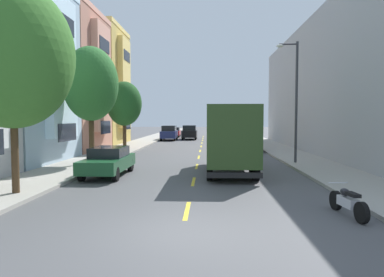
% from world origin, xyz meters
% --- Properties ---
extents(ground_plane, '(160.00, 160.00, 0.00)m').
position_xyz_m(ground_plane, '(0.00, 30.00, 0.00)').
color(ground_plane, '#4C4C4F').
extents(sidewalk_left, '(3.20, 120.00, 0.14)m').
position_xyz_m(sidewalk_left, '(-7.10, 28.00, 0.07)').
color(sidewalk_left, '#A39E93').
rests_on(sidewalk_left, ground_plane).
extents(sidewalk_right, '(3.20, 120.00, 0.14)m').
position_xyz_m(sidewalk_right, '(7.10, 28.00, 0.07)').
color(sidewalk_right, '#A39E93').
rests_on(sidewalk_right, ground_plane).
extents(lane_centerline_dashes, '(0.14, 47.20, 0.01)m').
position_xyz_m(lane_centerline_dashes, '(0.00, 24.50, 0.00)').
color(lane_centerline_dashes, yellow).
rests_on(lane_centerline_dashes, ground_plane).
extents(townhouse_third_terracotta, '(10.75, 8.08, 12.11)m').
position_xyz_m(townhouse_third_terracotta, '(-13.67, 21.05, 5.86)').
color(townhouse_third_terracotta, '#B27560').
rests_on(townhouse_third_terracotta, ground_plane).
extents(townhouse_fourth_mustard, '(11.11, 8.08, 12.78)m').
position_xyz_m(townhouse_fourth_mustard, '(-13.85, 29.34, 6.19)').
color(townhouse_fourth_mustard, tan).
rests_on(townhouse_fourth_mustard, ground_plane).
extents(apartment_block_opposite, '(10.00, 36.00, 10.88)m').
position_xyz_m(apartment_block_opposite, '(13.70, 20.00, 5.44)').
color(apartment_block_opposite, '#A8A8AD').
rests_on(apartment_block_opposite, ground_plane).
extents(street_tree_nearest, '(4.37, 4.37, 7.64)m').
position_xyz_m(street_tree_nearest, '(-6.40, 3.68, 5.13)').
color(street_tree_nearest, '#47331E').
rests_on(street_tree_nearest, sidewalk_left).
extents(street_tree_second, '(3.30, 3.30, 7.05)m').
position_xyz_m(street_tree_second, '(-6.40, 12.15, 4.93)').
color(street_tree_second, '#47331E').
rests_on(street_tree_second, sidewalk_left).
extents(street_tree_third, '(2.95, 2.95, 5.84)m').
position_xyz_m(street_tree_third, '(-6.40, 20.62, 4.10)').
color(street_tree_third, '#47331E').
rests_on(street_tree_third, sidewalk_left).
extents(street_lamp, '(1.35, 0.28, 7.41)m').
position_xyz_m(street_lamp, '(5.96, 13.11, 4.40)').
color(street_lamp, '#38383D').
rests_on(street_lamp, sidewalk_right).
extents(delivery_box_truck, '(2.40, 7.28, 3.49)m').
position_xyz_m(delivery_box_truck, '(1.80, 9.55, 1.95)').
color(delivery_box_truck, '#2D471E').
rests_on(delivery_box_truck, ground_plane).
extents(parked_suv_navy, '(1.99, 4.82, 1.93)m').
position_xyz_m(parked_suv_navy, '(-4.38, 36.98, 0.99)').
color(parked_suv_navy, navy).
rests_on(parked_suv_navy, ground_plane).
extents(parked_sedan_forest, '(1.82, 4.51, 1.43)m').
position_xyz_m(parked_sedan_forest, '(-4.33, 8.49, 0.75)').
color(parked_sedan_forest, '#194C28').
rests_on(parked_sedan_forest, ground_plane).
extents(parked_wagon_champagne, '(1.89, 4.73, 1.50)m').
position_xyz_m(parked_wagon_champagne, '(4.25, 22.06, 0.80)').
color(parked_wagon_champagne, tan).
rests_on(parked_wagon_champagne, ground_plane).
extents(parked_pickup_white, '(2.01, 5.30, 1.73)m').
position_xyz_m(parked_pickup_white, '(4.41, 41.85, 0.83)').
color(parked_pickup_white, silver).
rests_on(parked_pickup_white, ground_plane).
extents(parked_wagon_teal, '(1.87, 4.72, 1.50)m').
position_xyz_m(parked_wagon_teal, '(4.40, 30.82, 0.80)').
color(parked_wagon_teal, '#195B60').
rests_on(parked_wagon_teal, ground_plane).
extents(parked_wagon_red, '(1.93, 4.74, 1.50)m').
position_xyz_m(parked_wagon_red, '(-4.49, 45.03, 0.80)').
color(parked_wagon_red, '#AD1E1E').
rests_on(parked_wagon_red, ground_plane).
extents(parked_pickup_orange, '(2.04, 5.31, 1.73)m').
position_xyz_m(parked_pickup_orange, '(4.22, 50.84, 0.83)').
color(parked_pickup_orange, orange).
rests_on(parked_pickup_orange, ground_plane).
extents(moving_black_sedan, '(1.95, 4.80, 1.93)m').
position_xyz_m(moving_black_sedan, '(-1.80, 38.97, 0.99)').
color(moving_black_sedan, black).
rests_on(moving_black_sedan, ground_plane).
extents(parked_motorcycle, '(0.62, 2.05, 0.90)m').
position_xyz_m(parked_motorcycle, '(4.75, 1.58, 0.41)').
color(parked_motorcycle, black).
rests_on(parked_motorcycle, ground_plane).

